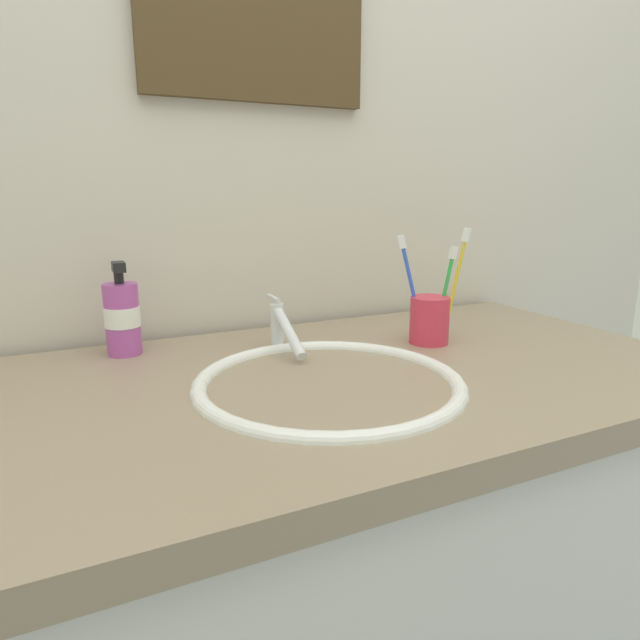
% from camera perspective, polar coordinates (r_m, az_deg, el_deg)
% --- Properties ---
extents(tiled_wall_back, '(2.43, 0.04, 2.40)m').
position_cam_1_polar(tiled_wall_back, '(1.13, -6.94, 15.39)').
color(tiled_wall_back, beige).
rests_on(tiled_wall_back, ground).
extents(vanity_counter, '(1.23, 0.64, 0.88)m').
position_cam_1_polar(vanity_counter, '(1.08, 1.36, -28.30)').
color(vanity_counter, silver).
rests_on(vanity_counter, ground).
extents(sink_basin, '(0.40, 0.40, 0.10)m').
position_cam_1_polar(sink_basin, '(0.81, 0.92, -8.80)').
color(sink_basin, white).
rests_on(sink_basin, vanity_counter).
extents(faucet, '(0.02, 0.15, 0.09)m').
position_cam_1_polar(faucet, '(0.95, -4.01, -0.78)').
color(faucet, silver).
rests_on(faucet, sink_basin).
extents(toothbrush_cup, '(0.07, 0.07, 0.09)m').
position_cam_1_polar(toothbrush_cup, '(1.02, 11.45, -0.00)').
color(toothbrush_cup, '#D8334C').
rests_on(toothbrush_cup, vanity_counter).
extents(toothbrush_blue, '(0.06, 0.03, 0.20)m').
position_cam_1_polar(toothbrush_blue, '(1.00, 9.53, 4.00)').
color(toothbrush_blue, blue).
rests_on(toothbrush_blue, toothbrush_cup).
extents(toothbrush_yellow, '(0.03, 0.04, 0.21)m').
position_cam_1_polar(toothbrush_yellow, '(1.00, 14.14, 4.18)').
color(toothbrush_yellow, yellow).
rests_on(toothbrush_yellow, toothbrush_cup).
extents(toothbrush_green, '(0.04, 0.01, 0.17)m').
position_cam_1_polar(toothbrush_green, '(1.03, 13.13, 3.44)').
color(toothbrush_green, green).
rests_on(toothbrush_green, toothbrush_cup).
extents(soap_dispenser, '(0.06, 0.06, 0.16)m').
position_cam_1_polar(soap_dispenser, '(0.99, -20.09, 0.28)').
color(soap_dispenser, '#B24CA5').
rests_on(soap_dispenser, vanity_counter).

